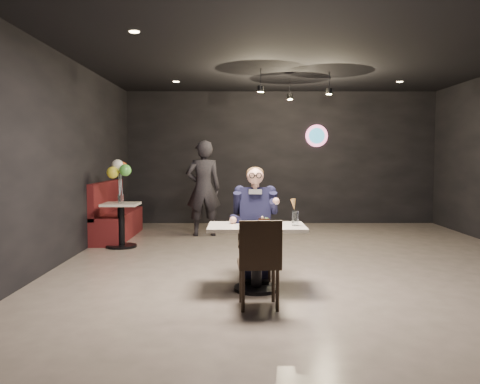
{
  "coord_description": "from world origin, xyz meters",
  "views": [
    {
      "loc": [
        -0.97,
        -7.09,
        1.53
      ],
      "look_at": [
        -0.95,
        -0.77,
        1.09
      ],
      "focal_mm": 38.0,
      "sensor_mm": 36.0,
      "label": 1
    }
  ],
  "objects_px": {
    "chair_far": "(255,242)",
    "chair_near": "(259,262)",
    "booth_bench": "(117,210)",
    "passerby": "(204,188)",
    "main_table": "(256,258)",
    "sundae_glass": "(295,218)",
    "side_table": "(121,226)",
    "seated_man": "(255,222)",
    "balloon_vase": "(121,199)"
  },
  "relations": [
    {
      "from": "chair_far",
      "to": "seated_man",
      "type": "xyz_separation_m",
      "value": [
        0.0,
        0.0,
        0.26
      ]
    },
    {
      "from": "booth_bench",
      "to": "balloon_vase",
      "type": "height_order",
      "value": "booth_bench"
    },
    {
      "from": "sundae_glass",
      "to": "side_table",
      "type": "height_order",
      "value": "sundae_glass"
    },
    {
      "from": "chair_near",
      "to": "passerby",
      "type": "relative_size",
      "value": 0.5
    },
    {
      "from": "chair_far",
      "to": "side_table",
      "type": "relative_size",
      "value": 1.26
    },
    {
      "from": "sundae_glass",
      "to": "balloon_vase",
      "type": "distance_m",
      "value": 3.82
    },
    {
      "from": "chair_near",
      "to": "passerby",
      "type": "height_order",
      "value": "passerby"
    },
    {
      "from": "chair_near",
      "to": "sundae_glass",
      "type": "relative_size",
      "value": 5.56
    },
    {
      "from": "chair_far",
      "to": "seated_man",
      "type": "bearing_deg",
      "value": 0.0
    },
    {
      "from": "booth_bench",
      "to": "side_table",
      "type": "distance_m",
      "value": 1.06
    },
    {
      "from": "chair_near",
      "to": "booth_bench",
      "type": "relative_size",
      "value": 0.43
    },
    {
      "from": "booth_bench",
      "to": "balloon_vase",
      "type": "relative_size",
      "value": 14.24
    },
    {
      "from": "booth_bench",
      "to": "balloon_vase",
      "type": "bearing_deg",
      "value": -73.3
    },
    {
      "from": "main_table",
      "to": "booth_bench",
      "type": "distance_m",
      "value": 4.51
    },
    {
      "from": "main_table",
      "to": "sundae_glass",
      "type": "height_order",
      "value": "sundae_glass"
    },
    {
      "from": "main_table",
      "to": "side_table",
      "type": "bearing_deg",
      "value": 128.36
    },
    {
      "from": "sundae_glass",
      "to": "passerby",
      "type": "distance_m",
      "value": 4.25
    },
    {
      "from": "seated_man",
      "to": "side_table",
      "type": "distance_m",
      "value": 3.13
    },
    {
      "from": "main_table",
      "to": "side_table",
      "type": "height_order",
      "value": "main_table"
    },
    {
      "from": "chair_far",
      "to": "passerby",
      "type": "xyz_separation_m",
      "value": [
        -0.88,
        3.46,
        0.46
      ]
    },
    {
      "from": "chair_far",
      "to": "sundae_glass",
      "type": "xyz_separation_m",
      "value": [
        0.44,
        -0.58,
        0.37
      ]
    },
    {
      "from": "main_table",
      "to": "chair_far",
      "type": "xyz_separation_m",
      "value": [
        -0.0,
        0.55,
        0.09
      ]
    },
    {
      "from": "main_table",
      "to": "passerby",
      "type": "xyz_separation_m",
      "value": [
        -0.88,
        4.01,
        0.54
      ]
    },
    {
      "from": "sundae_glass",
      "to": "booth_bench",
      "type": "distance_m",
      "value": 4.79
    },
    {
      "from": "main_table",
      "to": "side_table",
      "type": "xyz_separation_m",
      "value": [
        -2.18,
        2.76,
        -0.01
      ]
    },
    {
      "from": "sundae_glass",
      "to": "seated_man",
      "type": "bearing_deg",
      "value": 127.22
    },
    {
      "from": "chair_far",
      "to": "booth_bench",
      "type": "distance_m",
      "value": 4.06
    },
    {
      "from": "chair_near",
      "to": "side_table",
      "type": "height_order",
      "value": "chair_near"
    },
    {
      "from": "main_table",
      "to": "passerby",
      "type": "relative_size",
      "value": 0.6
    },
    {
      "from": "main_table",
      "to": "passerby",
      "type": "distance_m",
      "value": 4.14
    },
    {
      "from": "chair_near",
      "to": "sundae_glass",
      "type": "bearing_deg",
      "value": 52.09
    },
    {
      "from": "seated_man",
      "to": "booth_bench",
      "type": "distance_m",
      "value": 4.06
    },
    {
      "from": "chair_far",
      "to": "balloon_vase",
      "type": "distance_m",
      "value": 3.13
    },
    {
      "from": "chair_near",
      "to": "sundae_glass",
      "type": "xyz_separation_m",
      "value": [
        0.44,
        0.63,
        0.37
      ]
    },
    {
      "from": "chair_far",
      "to": "chair_near",
      "type": "height_order",
      "value": "same"
    },
    {
      "from": "chair_far",
      "to": "side_table",
      "type": "height_order",
      "value": "chair_far"
    },
    {
      "from": "main_table",
      "to": "seated_man",
      "type": "xyz_separation_m",
      "value": [
        -0.0,
        0.55,
        0.34
      ]
    },
    {
      "from": "main_table",
      "to": "booth_bench",
      "type": "xyz_separation_m",
      "value": [
        -2.48,
        3.76,
        0.16
      ]
    },
    {
      "from": "chair_far",
      "to": "booth_bench",
      "type": "xyz_separation_m",
      "value": [
        -2.48,
        3.21,
        0.07
      ]
    },
    {
      "from": "chair_near",
      "to": "seated_man",
      "type": "height_order",
      "value": "seated_man"
    },
    {
      "from": "booth_bench",
      "to": "side_table",
      "type": "height_order",
      "value": "booth_bench"
    },
    {
      "from": "sundae_glass",
      "to": "booth_bench",
      "type": "height_order",
      "value": "booth_bench"
    },
    {
      "from": "booth_bench",
      "to": "passerby",
      "type": "xyz_separation_m",
      "value": [
        1.6,
        0.25,
        0.38
      ]
    },
    {
      "from": "sundae_glass",
      "to": "chair_far",
      "type": "bearing_deg",
      "value": 127.22
    },
    {
      "from": "chair_near",
      "to": "main_table",
      "type": "bearing_deg",
      "value": 87.02
    },
    {
      "from": "booth_bench",
      "to": "passerby",
      "type": "height_order",
      "value": "passerby"
    },
    {
      "from": "main_table",
      "to": "balloon_vase",
      "type": "distance_m",
      "value": 3.55
    },
    {
      "from": "passerby",
      "to": "chair_far",
      "type": "bearing_deg",
      "value": 94.8
    },
    {
      "from": "sundae_glass",
      "to": "balloon_vase",
      "type": "xyz_separation_m",
      "value": [
        -2.62,
        2.78,
        -0.01
      ]
    },
    {
      "from": "booth_bench",
      "to": "passerby",
      "type": "bearing_deg",
      "value": 9.01
    }
  ]
}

